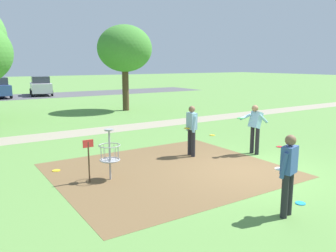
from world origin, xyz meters
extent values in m
plane|color=#5B8942|center=(0.00, 0.00, 0.00)|extent=(160.00, 160.00, 0.00)
cube|color=brown|center=(-1.93, 1.32, 0.00)|extent=(6.36, 5.59, 0.01)
cylinder|color=#9E9EA3|center=(-3.68, 1.50, 0.68)|extent=(0.05, 0.05, 1.35)
cylinder|color=#9E9EA3|center=(-3.68, 1.50, 1.37)|extent=(0.24, 0.24, 0.04)
torus|color=#9E9EA3|center=(-3.68, 1.50, 0.95)|extent=(0.58, 0.58, 0.02)
torus|color=#9E9EA3|center=(-3.68, 1.50, 0.55)|extent=(0.55, 0.55, 0.03)
cylinder|color=#9E9EA3|center=(-3.68, 1.50, 0.53)|extent=(0.48, 0.48, 0.02)
cylinder|color=gray|center=(-3.44, 1.50, 0.75)|extent=(0.01, 0.01, 0.40)
cylinder|color=gray|center=(-3.49, 1.64, 0.75)|extent=(0.01, 0.01, 0.40)
cylinder|color=gray|center=(-3.61, 1.73, 0.75)|extent=(0.01, 0.01, 0.40)
cylinder|color=gray|center=(-3.76, 1.73, 0.75)|extent=(0.01, 0.01, 0.40)
cylinder|color=gray|center=(-3.87, 1.64, 0.75)|extent=(0.01, 0.01, 0.40)
cylinder|color=gray|center=(-3.92, 1.50, 0.75)|extent=(0.01, 0.01, 0.40)
cylinder|color=gray|center=(-3.87, 1.36, 0.75)|extent=(0.01, 0.01, 0.40)
cylinder|color=gray|center=(-3.76, 1.28, 0.75)|extent=(0.01, 0.01, 0.40)
cylinder|color=gray|center=(-3.61, 1.28, 0.75)|extent=(0.01, 0.01, 0.40)
cylinder|color=gray|center=(-3.49, 1.36, 0.75)|extent=(0.01, 0.01, 0.40)
cylinder|color=#4C3823|center=(-4.23, 1.60, 0.55)|extent=(0.04, 0.04, 1.10)
cube|color=red|center=(-4.23, 1.60, 1.05)|extent=(0.28, 0.03, 0.20)
cylinder|color=#232328|center=(-1.67, -2.59, 0.46)|extent=(0.14, 0.14, 0.92)
cylinder|color=#232328|center=(-1.45, -2.53, 0.46)|extent=(0.14, 0.14, 0.92)
cube|color=#385693|center=(-1.56, -2.56, 1.20)|extent=(0.40, 0.30, 0.56)
sphere|color=brown|center=(-1.56, -2.56, 1.60)|extent=(0.22, 0.22, 0.22)
cylinder|color=#385693|center=(-1.75, -2.59, 1.12)|extent=(0.13, 0.18, 0.55)
cylinder|color=#385693|center=(-1.38, -2.49, 1.12)|extent=(0.13, 0.18, 0.55)
cylinder|color=white|center=(-1.60, -2.38, 0.97)|extent=(0.22, 0.22, 0.02)
cylinder|color=#232328|center=(1.61, 1.16, 0.46)|extent=(0.14, 0.14, 0.92)
cylinder|color=#232328|center=(1.60, 1.38, 0.46)|extent=(0.14, 0.14, 0.92)
cube|color=#84B7D1|center=(1.60, 1.27, 1.20)|extent=(0.40, 0.38, 0.60)
sphere|color=#9E7051|center=(1.54, 1.27, 1.60)|extent=(0.22, 0.22, 0.22)
cylinder|color=#84B7D1|center=(1.30, 1.42, 1.32)|extent=(0.59, 0.12, 0.21)
cylinder|color=green|center=(1.02, 1.41, 1.29)|extent=(0.22, 0.22, 0.02)
cylinder|color=#84B7D1|center=(1.79, 1.12, 1.25)|extent=(0.48, 0.11, 0.37)
cylinder|color=#232328|center=(-0.40, 2.14, 0.46)|extent=(0.14, 0.14, 0.92)
cylinder|color=#232328|center=(-0.38, 2.36, 0.46)|extent=(0.14, 0.14, 0.92)
cube|color=#84B7D1|center=(-0.39, 2.25, 1.20)|extent=(0.25, 0.38, 0.56)
sphere|color=brown|center=(-0.39, 2.25, 1.60)|extent=(0.22, 0.22, 0.22)
cylinder|color=#84B7D1|center=(-0.42, 2.06, 1.12)|extent=(0.17, 0.10, 0.55)
cylinder|color=#84B7D1|center=(-0.40, 2.44, 1.12)|extent=(0.17, 0.10, 0.55)
cylinder|color=gold|center=(-0.57, 2.26, 0.97)|extent=(0.22, 0.22, 0.02)
cylinder|color=gold|center=(2.38, 4.43, 0.01)|extent=(0.24, 0.24, 0.02)
cylinder|color=red|center=(3.13, 1.43, 0.01)|extent=(0.23, 0.23, 0.02)
cylinder|color=#1E93DB|center=(-0.77, -2.33, 0.01)|extent=(0.22, 0.22, 0.02)
cylinder|color=gold|center=(-4.71, 3.07, 0.01)|extent=(0.23, 0.23, 0.02)
cylinder|color=#4C3823|center=(2.81, 13.78, 1.36)|extent=(0.42, 0.42, 2.71)
ellipsoid|color=#428433|center=(2.81, 13.78, 4.04)|extent=(3.53, 3.53, 3.00)
cube|color=#4C4C51|center=(0.00, 27.69, 0.00)|extent=(36.00, 6.00, 0.01)
cylinder|color=black|center=(-2.35, 28.93, 0.30)|extent=(0.19, 0.60, 0.60)
cylinder|color=black|center=(-2.32, 26.33, 0.30)|extent=(0.19, 0.60, 0.60)
cube|color=silver|center=(0.69, 28.18, 0.75)|extent=(2.45, 4.43, 0.90)
cube|color=#2D333D|center=(0.69, 28.18, 1.52)|extent=(1.91, 2.41, 0.64)
cylinder|color=black|center=(0.01, 29.61, 0.30)|extent=(0.27, 0.62, 0.60)
cylinder|color=black|center=(1.79, 29.32, 0.30)|extent=(0.27, 0.62, 0.60)
cylinder|color=black|center=(-0.41, 27.04, 0.30)|extent=(0.27, 0.62, 0.60)
cylinder|color=black|center=(1.37, 26.75, 0.30)|extent=(0.27, 0.62, 0.60)
cube|color=gray|center=(0.00, 8.15, 0.00)|extent=(40.00, 1.63, 0.00)
camera|label=1|loc=(-7.22, -6.81, 3.11)|focal=36.76mm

